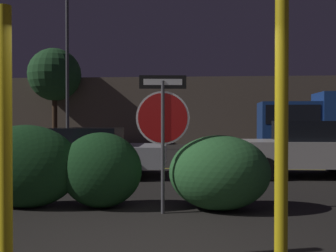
% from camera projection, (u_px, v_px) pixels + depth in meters
% --- Properties ---
extents(road_center_stripe, '(36.86, 0.12, 0.01)m').
position_uv_depth(road_center_stripe, '(175.00, 168.00, 11.95)').
color(road_center_stripe, gold).
rests_on(road_center_stripe, ground_plane).
extents(stop_sign, '(0.88, 0.10, 2.27)m').
position_uv_depth(stop_sign, '(163.00, 118.00, 6.14)').
color(stop_sign, '#4C4C51').
rests_on(stop_sign, ground_plane).
extents(yellow_pole_left, '(0.13, 0.13, 2.70)m').
position_uv_depth(yellow_pole_left, '(6.00, 139.00, 3.80)').
color(yellow_pole_left, yellow).
rests_on(yellow_pole_left, ground_plane).
extents(yellow_pole_right, '(0.13, 0.13, 3.06)m').
position_uv_depth(yellow_pole_right, '(281.00, 121.00, 3.76)').
color(yellow_pole_right, yellow).
rests_on(yellow_pole_right, ground_plane).
extents(hedge_bush_1, '(1.94, 0.84, 1.46)m').
position_uv_depth(hedge_bush_1, '(26.00, 166.00, 6.55)').
color(hedge_bush_1, '#19421E').
rests_on(hedge_bush_1, ground_plane).
extents(hedge_bush_2, '(1.44, 0.95, 1.33)m').
position_uv_depth(hedge_bush_2, '(101.00, 170.00, 6.56)').
color(hedge_bush_2, '#19421E').
rests_on(hedge_bush_2, ground_plane).
extents(hedge_bush_3, '(1.73, 1.18, 1.28)m').
position_uv_depth(hedge_bush_3, '(219.00, 173.00, 6.38)').
color(hedge_bush_3, '#2D6633').
rests_on(hedge_bush_3, ground_plane).
extents(passing_car_2, '(4.83, 2.14, 1.33)m').
position_uv_depth(passing_car_2, '(82.00, 151.00, 10.34)').
color(passing_car_2, silver).
rests_on(passing_car_2, ground_plane).
extents(passing_car_3, '(3.93, 2.02, 1.53)m').
position_uv_depth(passing_car_3, '(303.00, 149.00, 10.30)').
color(passing_car_3, silver).
rests_on(passing_car_3, ground_plane).
extents(delivery_truck, '(7.24, 2.59, 2.87)m').
position_uv_depth(delivery_truck, '(334.00, 120.00, 17.89)').
color(delivery_truck, navy).
rests_on(delivery_truck, ground_plane).
extents(street_lamp, '(0.49, 0.49, 8.32)m').
position_uv_depth(street_lamp, '(67.00, 43.00, 18.79)').
color(street_lamp, '#4C4C51').
rests_on(street_lamp, ground_plane).
extents(tree_0, '(3.34, 3.34, 6.14)m').
position_uv_depth(tree_0, '(55.00, 75.00, 23.82)').
color(tree_0, '#422D1E').
rests_on(tree_0, ground_plane).
extents(building_backdrop, '(32.16, 3.16, 4.37)m').
position_uv_depth(building_backdrop, '(192.00, 111.00, 25.61)').
color(building_backdrop, '#6B5B4C').
rests_on(building_backdrop, ground_plane).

